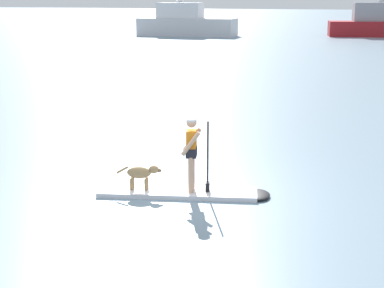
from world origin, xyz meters
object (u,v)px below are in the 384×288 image
(paddleboard, at_px, (188,193))
(moored_boat_center, at_px, (185,23))
(person_paddler, at_px, (192,149))
(dog, at_px, (141,173))

(paddleboard, distance_m, moored_boat_center, 54.33)
(person_paddler, bearing_deg, dog, -166.97)
(moored_boat_center, bearing_deg, person_paddler, -71.06)
(person_paddler, relative_size, dog, 1.65)
(paddleboard, distance_m, dog, 1.11)
(dog, relative_size, moored_boat_center, 0.09)
(dog, bearing_deg, moored_boat_center, 107.77)
(paddleboard, xyz_separation_m, person_paddler, (0.09, 0.02, 0.99))
(person_paddler, height_order, moored_boat_center, moored_boat_center)
(person_paddler, xyz_separation_m, moored_boat_center, (-17.63, 51.38, 0.34))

